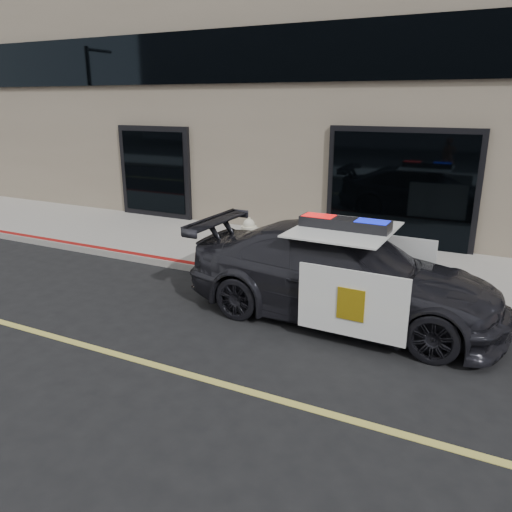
% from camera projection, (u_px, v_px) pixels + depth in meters
% --- Properties ---
extents(ground, '(120.00, 120.00, 0.00)m').
position_uv_depth(ground, '(355.00, 422.00, 5.57)').
color(ground, black).
rests_on(ground, ground).
extents(sidewalk_n, '(60.00, 3.50, 0.15)m').
position_uv_depth(sidewalk_n, '(428.00, 275.00, 10.03)').
color(sidewalk_n, gray).
rests_on(sidewalk_n, ground).
extents(police_car, '(2.46, 5.20, 1.67)m').
position_uv_depth(police_car, '(342.00, 274.00, 8.06)').
color(police_car, black).
rests_on(police_car, ground).
extents(fire_hydrant, '(0.40, 0.56, 0.88)m').
position_uv_depth(fire_hydrant, '(249.00, 239.00, 10.79)').
color(fire_hydrant, '#EEE8C8').
rests_on(fire_hydrant, sidewalk_n).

